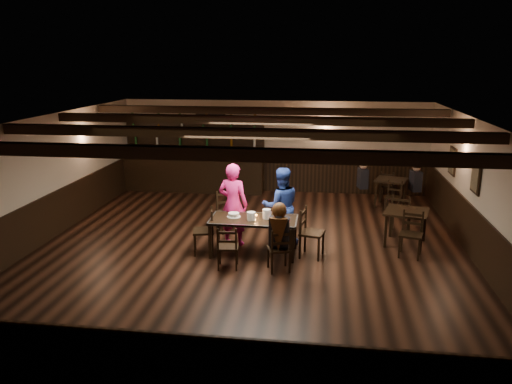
# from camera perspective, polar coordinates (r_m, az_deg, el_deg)

# --- Properties ---
(ground) EXTENTS (10.00, 10.00, 0.00)m
(ground) POSITION_cam_1_polar(r_m,az_deg,el_deg) (10.44, -0.78, -6.74)
(ground) COLOR black
(ground) RESTS_ON ground
(room_shell) EXTENTS (9.02, 10.02, 2.71)m
(room_shell) POSITION_cam_1_polar(r_m,az_deg,el_deg) (9.97, -0.73, 2.71)
(room_shell) COLOR beige
(room_shell) RESTS_ON ground
(dining_table) EXTENTS (1.76, 0.88, 0.75)m
(dining_table) POSITION_cam_1_polar(r_m,az_deg,el_deg) (10.07, -0.27, -3.42)
(dining_table) COLOR black
(dining_table) RESTS_ON ground
(chair_near_left) EXTENTS (0.43, 0.41, 0.84)m
(chair_near_left) POSITION_cam_1_polar(r_m,az_deg,el_deg) (9.41, -3.28, -6.04)
(chair_near_left) COLOR black
(chair_near_left) RESTS_ON ground
(chair_near_right) EXTENTS (0.50, 0.49, 0.85)m
(chair_near_right) POSITION_cam_1_polar(r_m,az_deg,el_deg) (9.29, 2.75, -6.27)
(chair_near_right) COLOR black
(chair_near_right) RESTS_ON ground
(chair_end_left) EXTENTS (0.51, 0.52, 0.94)m
(chair_end_left) POSITION_cam_1_polar(r_m,az_deg,el_deg) (10.22, -5.59, -4.02)
(chair_end_left) COLOR black
(chair_end_left) RESTS_ON ground
(chair_end_right) EXTENTS (0.54, 0.55, 1.00)m
(chair_end_right) POSITION_cam_1_polar(r_m,az_deg,el_deg) (10.04, 5.95, -4.16)
(chair_end_right) COLOR black
(chair_end_right) RESTS_ON ground
(chair_far_pushed) EXTENTS (0.59, 0.58, 0.94)m
(chair_far_pushed) POSITION_cam_1_polar(r_m,az_deg,el_deg) (11.52, -3.42, -1.80)
(chair_far_pushed) COLOR black
(chair_far_pushed) RESTS_ON ground
(woman_pink) EXTENTS (0.71, 0.54, 1.77)m
(woman_pink) POSITION_cam_1_polar(r_m,az_deg,el_deg) (10.58, -2.63, -1.40)
(woman_pink) COLOR #EC296F
(woman_pink) RESTS_ON ground
(man_blue) EXTENTS (0.95, 0.83, 1.67)m
(man_blue) POSITION_cam_1_polar(r_m,az_deg,el_deg) (10.62, 2.87, -1.61)
(man_blue) COLOR navy
(man_blue) RESTS_ON ground
(seated_person) EXTENTS (0.37, 0.55, 0.90)m
(seated_person) POSITION_cam_1_polar(r_m,az_deg,el_deg) (9.21, 2.66, -4.01)
(seated_person) COLOR black
(seated_person) RESTS_ON ground
(cake) EXTENTS (0.27, 0.27, 0.09)m
(cake) POSITION_cam_1_polar(r_m,az_deg,el_deg) (10.15, -2.56, -2.65)
(cake) COLOR white
(cake) RESTS_ON dining_table
(plate_stack_a) EXTENTS (0.17, 0.17, 0.16)m
(plate_stack_a) POSITION_cam_1_polar(r_m,az_deg,el_deg) (9.95, -0.55, -2.74)
(plate_stack_a) COLOR white
(plate_stack_a) RESTS_ON dining_table
(plate_stack_b) EXTENTS (0.16, 0.16, 0.19)m
(plate_stack_b) POSITION_cam_1_polar(r_m,az_deg,el_deg) (10.04, 1.23, -2.50)
(plate_stack_b) COLOR white
(plate_stack_b) RESTS_ON dining_table
(tea_light) EXTENTS (0.05, 0.05, 0.06)m
(tea_light) POSITION_cam_1_polar(r_m,az_deg,el_deg) (10.14, 0.03, -2.75)
(tea_light) COLOR #A5A8AD
(tea_light) RESTS_ON dining_table
(salt_shaker) EXTENTS (0.04, 0.04, 0.09)m
(salt_shaker) POSITION_cam_1_polar(r_m,az_deg,el_deg) (9.90, 1.89, -3.07)
(salt_shaker) COLOR silver
(salt_shaker) RESTS_ON dining_table
(pepper_shaker) EXTENTS (0.04, 0.04, 0.09)m
(pepper_shaker) POSITION_cam_1_polar(r_m,az_deg,el_deg) (9.89, 2.21, -3.10)
(pepper_shaker) COLOR #A5A8AD
(pepper_shaker) RESTS_ON dining_table
(drink_glass) EXTENTS (0.07, 0.07, 0.11)m
(drink_glass) POSITION_cam_1_polar(r_m,az_deg,el_deg) (10.16, 1.56, -2.54)
(drink_glass) COLOR silver
(drink_glass) RESTS_ON dining_table
(menu_red) EXTENTS (0.38, 0.30, 0.00)m
(menu_red) POSITION_cam_1_polar(r_m,az_deg,el_deg) (9.88, 2.81, -3.38)
(menu_red) COLOR maroon
(menu_red) RESTS_ON dining_table
(menu_blue) EXTENTS (0.34, 0.28, 0.00)m
(menu_blue) POSITION_cam_1_polar(r_m,az_deg,el_deg) (10.09, 2.93, -2.99)
(menu_blue) COLOR navy
(menu_blue) RESTS_ON dining_table
(bar_counter) EXTENTS (4.44, 0.70, 2.20)m
(bar_counter) POSITION_cam_1_polar(r_m,az_deg,el_deg) (15.15, -7.15, 2.87)
(bar_counter) COLOR black
(bar_counter) RESTS_ON ground
(back_table_a) EXTENTS (1.07, 1.07, 0.75)m
(back_table_a) POSITION_cam_1_polar(r_m,az_deg,el_deg) (11.07, 16.81, -2.55)
(back_table_a) COLOR black
(back_table_a) RESTS_ON ground
(back_table_b) EXTENTS (0.98, 0.98, 0.75)m
(back_table_b) POSITION_cam_1_polar(r_m,az_deg,el_deg) (13.86, 15.17, 1.00)
(back_table_b) COLOR black
(back_table_b) RESTS_ON ground
(bg_patron_left) EXTENTS (0.29, 0.41, 0.76)m
(bg_patron_left) POSITION_cam_1_polar(r_m,az_deg,el_deg) (13.80, 12.13, 1.99)
(bg_patron_left) COLOR black
(bg_patron_left) RESTS_ON ground
(bg_patron_right) EXTENTS (0.30, 0.41, 0.77)m
(bg_patron_right) POSITION_cam_1_polar(r_m,az_deg,el_deg) (13.86, 17.81, 1.67)
(bg_patron_right) COLOR black
(bg_patron_right) RESTS_ON ground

